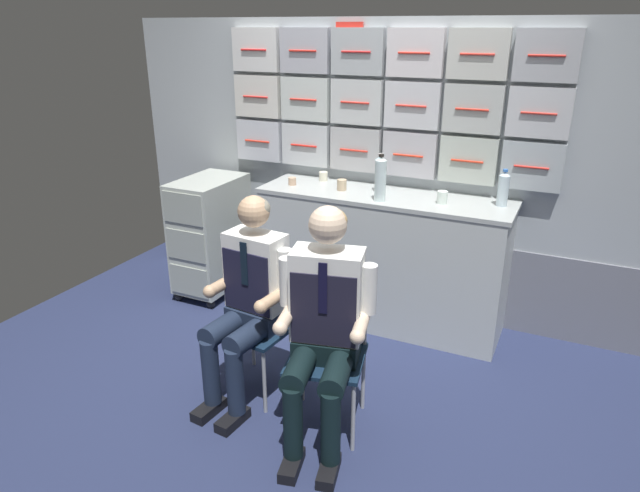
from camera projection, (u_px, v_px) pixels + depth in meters
name	position (u px, v px, depth m)	size (l,w,h in m)	color
ground	(295.00, 393.00, 3.48)	(4.80, 4.80, 0.04)	#242B4C
galley_bulkhead	(379.00, 163.00, 4.21)	(4.20, 0.14, 2.15)	#A6AEB4
galley_counter	(382.00, 259.00, 4.15)	(1.80, 0.53, 0.98)	#BBC1BF
service_trolley	(211.00, 233.00, 4.59)	(0.40, 0.65, 0.97)	black
folding_chair_left	(266.00, 307.00, 3.40)	(0.44, 0.44, 0.83)	#A8AAAF
crew_member_left	(248.00, 294.00, 3.21)	(0.48, 0.62, 1.22)	black
folding_chair_right	(330.00, 336.00, 3.09)	(0.48, 0.48, 0.83)	#A8AAAF
crew_member_right	(324.00, 318.00, 2.87)	(0.52, 0.68, 1.27)	black
sparkling_bottle_green	(380.00, 179.00, 3.77)	(0.08, 0.08, 0.32)	silver
water_bottle_blue_cap	(503.00, 189.00, 3.68)	(0.07, 0.07, 0.24)	silver
water_bottle_clear	(380.00, 174.00, 3.98)	(0.07, 0.07, 0.28)	silver
coffee_cup_spare	(292.00, 181.00, 4.19)	(0.06, 0.06, 0.06)	tan
paper_cup_blue	(342.00, 185.00, 4.06)	(0.07, 0.07, 0.08)	tan
paper_cup_tan	(442.00, 197.00, 3.75)	(0.07, 0.07, 0.08)	white
coffee_cup_white	(323.00, 176.00, 4.31)	(0.07, 0.07, 0.07)	beige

